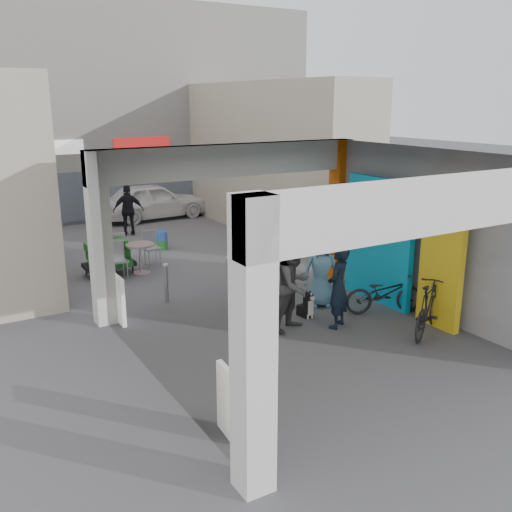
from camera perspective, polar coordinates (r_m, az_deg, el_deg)
ground at (r=11.63m, az=2.55°, el=-6.99°), size 90.00×90.00×0.00m
arcade_canopy at (r=10.62m, az=7.56°, el=3.71°), size 6.40×6.45×6.40m
far_building at (r=23.73m, az=-16.68°, el=13.73°), size 18.00×4.08×8.00m
plaza_bldg_right at (r=19.59m, az=1.68°, el=9.75°), size 2.00×9.00×5.00m
bollard_left at (r=12.93m, az=-8.96°, el=-2.76°), size 0.09×0.09×0.88m
bollard_center at (r=13.56m, az=-2.75°, el=-1.85°), size 0.09×0.09×0.83m
bollard_right at (r=14.18m, az=2.86°, el=-0.79°), size 0.09×0.09×0.96m
advert_board_near at (r=7.92m, az=-2.87°, el=-14.30°), size 0.14×0.55×1.00m
advert_board_far at (r=11.91m, az=-13.48°, el=-4.27°), size 0.10×0.55×1.00m
cafe_set at (r=15.51m, az=-12.28°, el=-0.26°), size 1.57×1.27×0.95m
produce_stand at (r=15.33m, az=-14.49°, el=-0.58°), size 1.29×0.70×0.85m
crate_stack at (r=17.63m, az=-9.57°, el=1.58°), size 0.54×0.49×0.56m
border_collie at (r=12.04m, az=5.13°, el=-5.02°), size 0.23×0.44×0.61m
man_with_dog at (r=11.41m, az=8.22°, el=-3.07°), size 0.74×0.67×1.69m
man_back_turned at (r=11.21m, az=3.80°, el=-2.92°), size 1.07×0.96×1.83m
man_elderly at (r=12.57m, az=6.51°, el=-1.47°), size 0.92×0.78×1.61m
man_crates at (r=19.56m, az=-12.63°, el=4.48°), size 1.07×0.69×1.69m
bicycle_front at (r=12.45m, az=12.72°, el=-3.65°), size 1.79×1.20×0.89m
bicycle_rear at (r=11.56m, az=16.83°, el=-5.00°), size 1.78×1.30×1.06m
white_van at (r=22.15m, az=-10.30°, el=5.46°), size 4.17×1.85×1.40m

